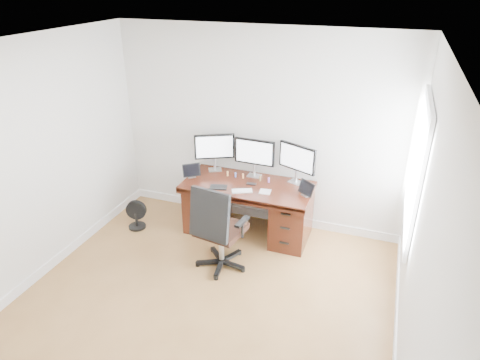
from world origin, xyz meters
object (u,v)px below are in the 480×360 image
(office_chair, at_px, (219,242))
(floor_fan, at_px, (136,215))
(keyboard, at_px, (242,191))
(desk, at_px, (248,206))
(monitor_center, at_px, (254,153))

(office_chair, distance_m, floor_fan, 1.51)
(floor_fan, bearing_deg, keyboard, -10.11)
(office_chair, bearing_deg, keyboard, 92.83)
(office_chair, distance_m, keyboard, 0.74)
(desk, bearing_deg, office_chair, -94.76)
(monitor_center, bearing_deg, keyboard, -88.42)
(floor_fan, xyz_separation_m, keyboard, (1.51, 0.19, 0.56))
(desk, relative_size, floor_fan, 4.10)
(desk, distance_m, keyboard, 0.43)
(office_chair, relative_size, monitor_center, 2.04)
(monitor_center, height_order, keyboard, monitor_center)
(desk, height_order, monitor_center, monitor_center)
(desk, bearing_deg, monitor_center, 90.01)
(office_chair, relative_size, floor_fan, 2.71)
(floor_fan, distance_m, monitor_center, 1.88)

